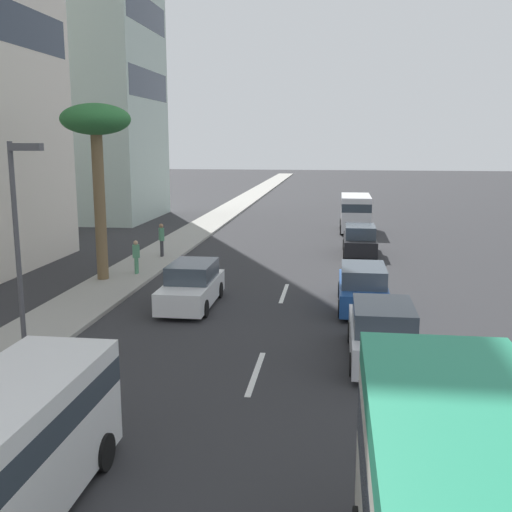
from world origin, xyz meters
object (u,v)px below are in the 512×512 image
at_px(pedestrian_near_lamp, 136,256).
at_px(pedestrian_mid_block, 162,238).
at_px(van_second, 356,211).
at_px(car_fifth, 360,241).
at_px(car_fourth, 382,333).
at_px(van_seventh, 17,437).
at_px(street_lamp, 20,226).
at_px(car_lead, 363,288).
at_px(palm_tree, 96,130).
at_px(car_sixth, 192,286).

bearing_deg(pedestrian_near_lamp, pedestrian_mid_block, 68.16).
distance_m(van_second, car_fifth, 8.71).
distance_m(van_second, car_fourth, 25.36).
bearing_deg(van_seventh, car_fourth, 140.79).
xyz_separation_m(van_second, van_seventh, (-33.50, 6.58, -0.12)).
height_order(van_second, van_seventh, van_second).
relative_size(car_fourth, car_fifth, 1.03).
distance_m(van_seventh, street_lamp, 7.76).
xyz_separation_m(car_fifth, pedestrian_mid_block, (-2.73, 10.54, 0.35)).
relative_size(car_lead, van_second, 0.95).
bearing_deg(car_fourth, pedestrian_near_lamp, 47.63).
distance_m(car_fourth, palm_tree, 15.57).
height_order(van_second, car_sixth, van_second).
bearing_deg(palm_tree, car_fourth, -125.62).
height_order(van_second, street_lamp, street_lamp).
distance_m(van_second, street_lamp, 28.84).
relative_size(car_fifth, pedestrian_near_lamp, 2.80).
height_order(car_fourth, palm_tree, palm_tree).
bearing_deg(car_sixth, pedestrian_mid_block, -156.98).
distance_m(car_sixth, street_lamp, 8.01).
relative_size(van_second, car_fourth, 1.08).
bearing_deg(car_lead, car_fifth, -1.39).
bearing_deg(van_seventh, van_second, 168.90).
xyz_separation_m(car_fifth, van_seventh, (-24.82, 6.59, 0.54)).
xyz_separation_m(car_sixth, pedestrian_near_lamp, (4.62, 3.75, 0.21)).
bearing_deg(car_sixth, palm_tree, -124.58).
bearing_deg(car_fourth, street_lamp, 99.37).
xyz_separation_m(palm_tree, street_lamp, (-10.03, -1.77, -2.74)).
bearing_deg(car_sixth, street_lamp, -25.14).
relative_size(car_fourth, palm_tree, 0.58).
height_order(car_fifth, pedestrian_mid_block, pedestrian_mid_block).
height_order(car_fourth, car_sixth, car_fourth).
height_order(car_fourth, pedestrian_mid_block, pedestrian_mid_block).
xyz_separation_m(van_seventh, street_lamp, (6.51, 3.29, 2.63)).
relative_size(pedestrian_mid_block, palm_tree, 0.23).
relative_size(van_second, van_seventh, 1.03).
height_order(van_second, car_fourth, van_second).
bearing_deg(van_second, car_lead, 179.26).
distance_m(car_fifth, pedestrian_near_lamp, 12.64).
xyz_separation_m(car_lead, car_fifth, (11.11, -0.27, 0.00)).
bearing_deg(pedestrian_mid_block, car_sixth, 171.67).
bearing_deg(car_sixth, car_fourth, 53.64).
xyz_separation_m(car_sixth, van_seventh, (-13.17, -0.16, 0.54)).
bearing_deg(palm_tree, pedestrian_near_lamp, -42.63).
bearing_deg(van_seventh, pedestrian_mid_block, -169.86).
height_order(pedestrian_near_lamp, street_lamp, street_lamp).
bearing_deg(van_second, car_sixth, 161.67).
distance_m(car_fourth, pedestrian_mid_block, 17.52).
bearing_deg(pedestrian_mid_block, palm_tree, 137.38).
distance_m(pedestrian_near_lamp, pedestrian_mid_block, 4.30).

